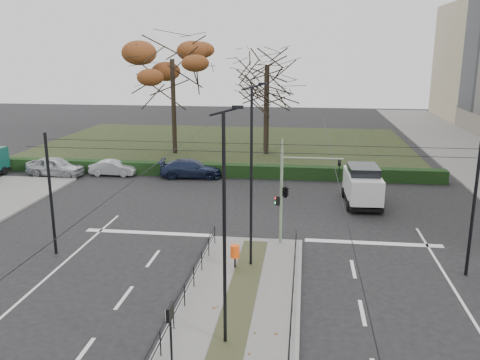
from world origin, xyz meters
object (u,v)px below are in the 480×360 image
object	(u,v)px
traffic_light	(287,190)
bare_tree_near	(267,72)
parked_car_second	(113,168)
info_panel	(170,319)
parked_car_first	(55,167)
parked_car_third	(191,168)
bare_tree_center	(266,80)
white_van	(362,184)
litter_bin	(235,252)
rust_tree	(172,59)
streetlamp_median_far	(252,176)
streetlamp_median_near	(225,228)

from	to	relation	value
traffic_light	bare_tree_near	xyz separation A→B (m)	(-2.82, 23.17, 4.84)
parked_car_second	bare_tree_near	distance (m)	16.71
info_panel	parked_car_first	world-z (taller)	info_panel
traffic_light	parked_car_third	bearing A→B (deg)	120.50
traffic_light	bare_tree_center	bearing A→B (deg)	96.91
info_panel	white_van	size ratio (longest dim) A/B	0.45
bare_tree_center	litter_bin	bearing A→B (deg)	-88.25
rust_tree	bare_tree_center	bearing A→B (deg)	15.66
streetlamp_median_far	parked_car_first	xyz separation A→B (m)	(-17.21, 15.37, -3.54)
bare_tree_near	streetlamp_median_near	bearing A→B (deg)	-87.90
traffic_light	parked_car_first	size ratio (longest dim) A/B	1.05
info_panel	streetlamp_median_far	distance (m)	8.70
traffic_light	streetlamp_median_far	world-z (taller)	streetlamp_median_far
streetlamp_median_far	info_panel	bearing A→B (deg)	-100.86
traffic_light	parked_car_third	xyz separation A→B (m)	(-7.95, 13.50, -2.23)
bare_tree_center	bare_tree_near	bearing A→B (deg)	-83.61
streetlamp_median_far	white_van	xyz separation A→B (m)	(6.03, 10.78, -3.00)
streetlamp_median_near	parked_car_first	size ratio (longest dim) A/B	1.73
parked_car_second	info_panel	bearing A→B (deg)	-155.19
info_panel	parked_car_second	bearing A→B (deg)	114.70
info_panel	streetlamp_median_far	bearing A→B (deg)	79.14
litter_bin	streetlamp_median_near	bearing A→B (deg)	-85.06
streetlamp_median_near	rust_tree	distance (m)	33.66
bare_tree_near	streetlamp_median_far	bearing A→B (deg)	-87.01
parked_car_second	rust_tree	bearing A→B (deg)	-16.22
parked_car_second	bare_tree_center	xyz separation A→B (m)	(11.24, 11.56, 6.34)
litter_bin	bare_tree_center	xyz separation A→B (m)	(-0.86, 28.19, 6.04)
bare_tree_center	white_van	bearing A→B (deg)	-65.95
streetlamp_median_far	parked_car_third	distance (m)	18.00
parked_car_first	bare_tree_near	world-z (taller)	bare_tree_near
parked_car_third	bare_tree_near	distance (m)	13.03
traffic_light	rust_tree	size ratio (longest dim) A/B	0.42
info_panel	white_van	world-z (taller)	white_van
streetlamp_median_near	streetlamp_median_far	xyz separation A→B (m)	(0.17, 6.44, 0.15)
rust_tree	parked_car_first	bearing A→B (deg)	-125.37
litter_bin	parked_car_first	distance (m)	22.85
parked_car_second	litter_bin	bearing A→B (deg)	-143.85
streetlamp_median_near	parked_car_first	xyz separation A→B (m)	(-17.03, 21.81, -3.39)
info_panel	rust_tree	distance (m)	35.34
traffic_light	info_panel	distance (m)	11.54
streetlamp_median_near	rust_tree	bearing A→B (deg)	107.35
parked_car_first	rust_tree	bearing A→B (deg)	-29.10
bare_tree_near	rust_tree	bearing A→B (deg)	-175.46
streetlamp_median_near	streetlamp_median_far	size ratio (longest dim) A/B	0.96
traffic_light	streetlamp_median_near	xyz separation A→B (m)	(-1.63, -9.33, 1.23)
litter_bin	info_panel	size ratio (longest dim) A/B	0.49
parked_car_second	parked_car_first	bearing A→B (deg)	100.86
streetlamp_median_far	rust_tree	bearing A→B (deg)	111.72
info_panel	white_van	distance (m)	20.44
info_panel	parked_car_third	bearing A→B (deg)	101.32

